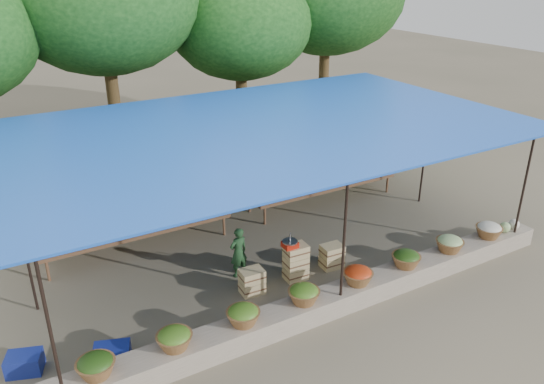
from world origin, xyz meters
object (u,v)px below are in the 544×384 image
weighing_scale (290,244)px  blue_crate_front (112,356)px  crate_counter (295,266)px  blue_crate_back (24,363)px  vendor_seated (238,252)px

weighing_scale → blue_crate_front: bearing=-170.1°
crate_counter → weighing_scale: weighing_scale is taller
blue_crate_back → weighing_scale: bearing=21.0°
crate_counter → blue_crate_back: size_ratio=4.48×
weighing_scale → vendor_seated: (-0.80, 0.68, -0.30)m
crate_counter → vendor_seated: bearing=143.4°
weighing_scale → vendor_seated: weighing_scale is taller
crate_counter → blue_crate_front: (-3.84, -0.65, -0.14)m
weighing_scale → vendor_seated: size_ratio=0.30×
blue_crate_front → vendor_seated: bearing=44.0°
vendor_seated → blue_crate_front: 3.24m
vendor_seated → blue_crate_front: size_ratio=1.92×
blue_crate_front → weighing_scale: bearing=29.4°
blue_crate_front → blue_crate_back: size_ratio=1.07×
blue_crate_front → blue_crate_back: bearing=176.2°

